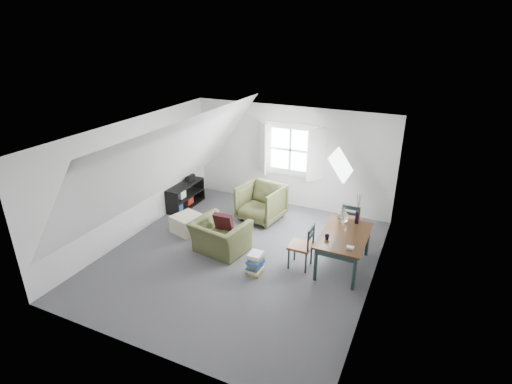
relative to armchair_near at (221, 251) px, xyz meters
The scene contains 24 objects.
floor 0.46m from the armchair_near, ahead, with size 5.50×5.50×0.00m, color #47474C.
ceiling 2.54m from the armchair_near, ahead, with size 5.50×5.50×0.00m, color white.
wall_back 3.02m from the armchair_near, 80.33° to the left, with size 5.00×5.00×0.00m, color silver.
wall_front 3.09m from the armchair_near, 80.58° to the right, with size 5.00×5.00×0.00m, color silver.
wall_left 2.39m from the armchair_near, behind, with size 5.50×5.50×0.00m, color silver.
wall_right 3.22m from the armchair_near, ahead, with size 5.50×5.50×0.00m, color silver.
slope_left 2.08m from the armchair_near, behind, with size 5.50×5.50×0.00m, color white.
slope_right 2.68m from the armchair_near, ahead, with size 5.50×5.50×0.00m, color white.
dormer_window 3.05m from the armchair_near, 80.06° to the left, with size 1.71×0.35×1.30m.
skylight 2.95m from the armchair_near, 32.14° to the left, with size 0.55×0.75×0.04m, color white.
armchair_near is the anchor object (origin of this frame).
armchair_far 1.65m from the armchair_near, 84.40° to the left, with size 0.91×0.94×0.86m, color #454927.
throw_pillow 0.61m from the armchair_near, 90.00° to the left, with size 0.38×0.11×0.38m, color #340E13.
ottoman 1.16m from the armchair_near, 158.86° to the left, with size 0.57×0.57×0.38m, color #BBAD8C.
dining_table 2.48m from the armchair_near, 11.15° to the left, with size 0.83×1.38×0.69m.
demijohn 2.53m from the armchair_near, 22.48° to the left, with size 0.22×0.22×0.31m.
vase_twigs 2.79m from the armchair_near, 22.41° to the left, with size 0.08×0.09×0.61m.
cup 2.23m from the armchair_near, ahead, with size 0.09×0.09×0.09m, color black.
paper_box 2.66m from the armchair_near, ahead, with size 0.13×0.08×0.04m, color white.
dining_chair_far 2.77m from the armchair_near, 33.30° to the left, with size 0.41×0.41×0.88m.
dining_chair_near 1.74m from the armchair_near, ahead, with size 0.41×0.41×0.88m.
media_shelf 2.37m from the armchair_near, 141.72° to the left, with size 0.39×1.17×0.60m.
electronics_box 2.64m from the armchair_near, 136.59° to the left, with size 0.16×0.23×0.18m, color black.
magazine_stack 1.06m from the armchair_near, 22.72° to the right, with size 0.30×0.36×0.41m.
Camera 1 is at (3.12, -6.00, 4.27)m, focal length 28.00 mm.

